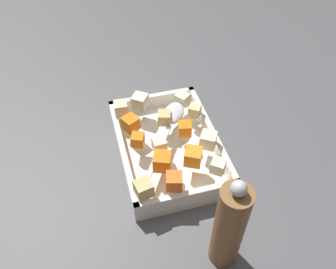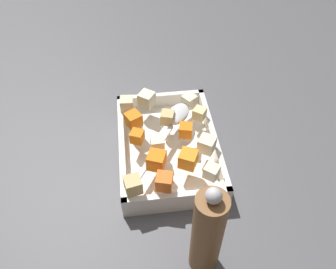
% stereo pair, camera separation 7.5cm
% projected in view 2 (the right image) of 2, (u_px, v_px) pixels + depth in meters
% --- Properties ---
extents(ground_plane, '(4.00, 4.00, 0.00)m').
position_uv_depth(ground_plane, '(177.00, 159.00, 0.78)').
color(ground_plane, '#4C4C51').
extents(baking_dish, '(0.30, 0.21, 0.05)m').
position_uv_depth(baking_dish, '(168.00, 148.00, 0.78)').
color(baking_dish, white).
rests_on(baking_dish, ground_plane).
extents(carrot_chunk_back_center, '(0.04, 0.04, 0.03)m').
position_uv_depth(carrot_chunk_back_center, '(133.00, 119.00, 0.77)').
color(carrot_chunk_back_center, orange).
rests_on(carrot_chunk_back_center, baking_dish).
extents(carrot_chunk_near_right, '(0.04, 0.04, 0.03)m').
position_uv_depth(carrot_chunk_near_right, '(164.00, 181.00, 0.66)').
color(carrot_chunk_near_right, orange).
rests_on(carrot_chunk_near_right, baking_dish).
extents(carrot_chunk_far_right, '(0.04, 0.04, 0.03)m').
position_uv_depth(carrot_chunk_far_right, '(156.00, 160.00, 0.69)').
color(carrot_chunk_far_right, orange).
rests_on(carrot_chunk_far_right, baking_dish).
extents(carrot_chunk_corner_se, '(0.04, 0.04, 0.03)m').
position_uv_depth(carrot_chunk_corner_se, '(188.00, 159.00, 0.69)').
color(carrot_chunk_corner_se, orange).
rests_on(carrot_chunk_corner_se, baking_dish).
extents(carrot_chunk_center, '(0.03, 0.03, 0.03)m').
position_uv_depth(carrot_chunk_center, '(186.00, 130.00, 0.75)').
color(carrot_chunk_center, orange).
rests_on(carrot_chunk_center, baking_dish).
extents(carrot_chunk_corner_nw, '(0.03, 0.03, 0.03)m').
position_uv_depth(carrot_chunk_corner_nw, '(137.00, 136.00, 0.74)').
color(carrot_chunk_corner_nw, orange).
rests_on(carrot_chunk_corner_nw, baking_dish).
extents(potato_chunk_near_spoon, '(0.03, 0.03, 0.03)m').
position_uv_depth(potato_chunk_near_spoon, '(167.00, 118.00, 0.78)').
color(potato_chunk_near_spoon, tan).
rests_on(potato_chunk_near_spoon, baking_dish).
extents(potato_chunk_heap_side, '(0.04, 0.04, 0.03)m').
position_uv_depth(potato_chunk_heap_side, '(189.00, 101.00, 0.82)').
color(potato_chunk_heap_side, beige).
rests_on(potato_chunk_heap_side, baking_dish).
extents(potato_chunk_heap_top, '(0.03, 0.03, 0.03)m').
position_uv_depth(potato_chunk_heap_top, '(157.00, 143.00, 0.72)').
color(potato_chunk_heap_top, beige).
rests_on(potato_chunk_heap_top, baking_dish).
extents(potato_chunk_under_handle, '(0.04, 0.04, 0.03)m').
position_uv_depth(potato_chunk_under_handle, '(212.00, 171.00, 0.67)').
color(potato_chunk_under_handle, beige).
rests_on(potato_chunk_under_handle, baking_dish).
extents(potato_chunk_front_center, '(0.04, 0.04, 0.03)m').
position_uv_depth(potato_chunk_front_center, '(147.00, 99.00, 0.82)').
color(potato_chunk_front_center, beige).
rests_on(potato_chunk_front_center, baking_dish).
extents(potato_chunk_corner_ne, '(0.03, 0.03, 0.03)m').
position_uv_depth(potato_chunk_corner_ne, '(127.00, 104.00, 0.81)').
color(potato_chunk_corner_ne, beige).
rests_on(potato_chunk_corner_ne, baking_dish).
extents(potato_chunk_corner_sw, '(0.04, 0.04, 0.03)m').
position_uv_depth(potato_chunk_corner_sw, '(199.00, 113.00, 0.79)').
color(potato_chunk_corner_sw, '#E0CC89').
rests_on(potato_chunk_corner_sw, baking_dish).
extents(potato_chunk_rim_edge, '(0.04, 0.04, 0.03)m').
position_uv_depth(potato_chunk_rim_edge, '(133.00, 185.00, 0.65)').
color(potato_chunk_rim_edge, tan).
rests_on(potato_chunk_rim_edge, baking_dish).
extents(potato_chunk_mid_left, '(0.04, 0.04, 0.03)m').
position_uv_depth(potato_chunk_mid_left, '(207.00, 144.00, 0.72)').
color(potato_chunk_mid_left, beige).
rests_on(potato_chunk_mid_left, baking_dish).
extents(serving_spoon, '(0.22, 0.15, 0.02)m').
position_uv_depth(serving_spoon, '(175.00, 118.00, 0.78)').
color(serving_spoon, silver).
rests_on(serving_spoon, baking_dish).
extents(pepper_mill, '(0.05, 0.05, 0.22)m').
position_uv_depth(pepper_mill, '(207.00, 234.00, 0.55)').
color(pepper_mill, brown).
rests_on(pepper_mill, ground_plane).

